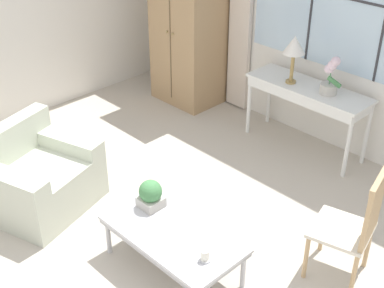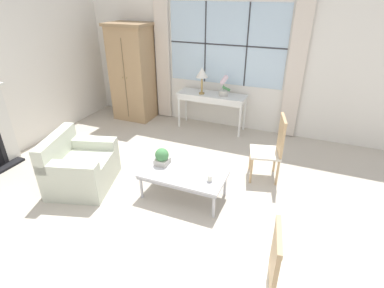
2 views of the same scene
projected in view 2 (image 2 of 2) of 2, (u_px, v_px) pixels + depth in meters
The scene contains 13 objects.
ground_plane at pixel (155, 207), 4.05m from camera, with size 14.00×14.00×0.00m, color #BCB2A3.
wall_back_windowed at pixel (225, 58), 5.88m from camera, with size 7.20×0.14×2.80m.
wall_left at pixel (6, 72), 4.92m from camera, with size 0.06×7.20×2.80m, color silver.
armoire at pixel (132, 73), 6.41m from camera, with size 0.90×0.65×2.02m.
console_table at pixel (212, 98), 6.02m from camera, with size 1.38×0.45×0.75m.
table_lamp at pixel (202, 73), 5.80m from camera, with size 0.24×0.24×0.52m.
potted_orchid at pixel (224, 87), 5.81m from camera, with size 0.23×0.18×0.41m.
armchair_upholstered at pixel (80, 168), 4.38m from camera, with size 1.05×1.14×0.80m.
side_chair_wooden at pixel (273, 146), 4.42m from camera, with size 0.53×0.53×1.01m.
accent_chair_wooden at pixel (260, 271), 2.49m from camera, with size 0.51×0.51×0.98m.
coffee_table at pixel (183, 176), 4.09m from camera, with size 1.16×0.60×0.39m.
potted_plant_small at pixel (162, 157), 4.22m from camera, with size 0.19×0.19×0.25m.
pillar_candle at pixel (210, 178), 3.88m from camera, with size 0.09×0.09×0.10m.
Camera 2 is at (1.68, -2.76, 2.63)m, focal length 28.00 mm.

